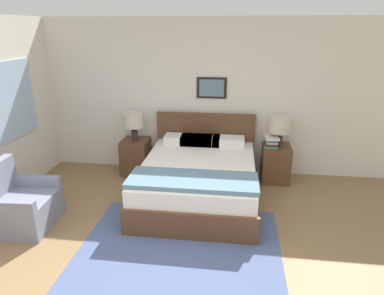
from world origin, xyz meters
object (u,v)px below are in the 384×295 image
at_px(nightstand_near_window, 136,156).
at_px(table_lamp_by_door, 280,126).
at_px(bed, 199,178).
at_px(nightstand_by_door, 275,163).
at_px(armchair, 19,206).
at_px(table_lamp_near_window, 134,121).

distance_m(nightstand_near_window, table_lamp_by_door, 2.49).
bearing_deg(table_lamp_by_door, bed, -146.78).
height_order(bed, nightstand_by_door, bed).
xyz_separation_m(bed, table_lamp_by_door, (1.21, 0.80, 0.62)).
bearing_deg(nightstand_by_door, table_lamp_by_door, -30.64).
bearing_deg(bed, armchair, -154.82).
distance_m(nightstand_near_window, nightstand_by_door, 2.39).
bearing_deg(armchair, bed, 111.21).
bearing_deg(nightstand_by_door, table_lamp_near_window, -179.73).
distance_m(armchair, table_lamp_by_door, 3.93).
height_order(nightstand_near_window, table_lamp_by_door, table_lamp_by_door).
bearing_deg(armchair, nightstand_by_door, 114.49).
bearing_deg(nightstand_by_door, bed, -146.00).
xyz_separation_m(armchair, nightstand_near_window, (1.01, 1.84, 0.03)).
bearing_deg(bed, table_lamp_by_door, 33.22).
height_order(armchair, nightstand_near_window, armchair).
height_order(bed, armchair, bed).
relative_size(bed, table_lamp_by_door, 4.49).
xyz_separation_m(bed, armchair, (-2.20, -1.03, -0.05)).
height_order(bed, nightstand_near_window, bed).
height_order(nightstand_by_door, table_lamp_by_door, table_lamp_by_door).
relative_size(table_lamp_near_window, table_lamp_by_door, 1.00).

